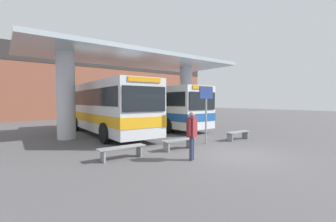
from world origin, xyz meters
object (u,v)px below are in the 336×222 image
transit_bus_left_bay (106,106)px  transit_bus_center_bay (154,106)px  waiting_bench_mid_platform (178,142)px  waiting_bench_near_pillar (238,134)px  waiting_bench_far_platform (122,150)px  pedestrian_waiting (192,131)px  info_sign_platform (206,103)px

transit_bus_left_bay → transit_bus_center_bay: 4.61m
transit_bus_center_bay → waiting_bench_mid_platform: 8.58m
waiting_bench_near_pillar → waiting_bench_far_platform: (-6.95, 0.00, 0.00)m
transit_bus_center_bay → waiting_bench_far_platform: (-6.39, -7.62, -1.42)m
transit_bus_center_bay → pedestrian_waiting: 10.29m
waiting_bench_far_platform → waiting_bench_near_pillar: bearing=0.0°
transit_bus_left_bay → info_sign_platform: transit_bus_left_bay is taller
waiting_bench_near_pillar → waiting_bench_mid_platform: same height
transit_bus_center_bay → waiting_bench_near_pillar: 7.77m
info_sign_platform → waiting_bench_mid_platform: bearing=-174.3°
transit_bus_center_bay → info_sign_platform: size_ratio=3.67×
waiting_bench_mid_platform → waiting_bench_far_platform: size_ratio=0.90×
transit_bus_left_bay → waiting_bench_mid_platform: (0.80, -6.56, -1.49)m
pedestrian_waiting → waiting_bench_near_pillar: bearing=-8.7°
waiting_bench_near_pillar → info_sign_platform: info_sign_platform is taller
waiting_bench_far_platform → transit_bus_center_bay: bearing=50.0°
waiting_bench_mid_platform → info_sign_platform: (1.93, 0.19, 1.71)m
waiting_bench_mid_platform → info_sign_platform: bearing=5.7°
transit_bus_left_bay → waiting_bench_far_platform: (-1.90, -6.56, -1.49)m
waiting_bench_mid_platform → pedestrian_waiting: bearing=-113.3°
waiting_bench_near_pillar → info_sign_platform: size_ratio=0.59×
waiting_bench_mid_platform → info_sign_platform: 2.59m
transit_bus_left_bay → waiting_bench_mid_platform: transit_bus_left_bay is taller
transit_bus_left_bay → pedestrian_waiting: transit_bus_left_bay is taller
waiting_bench_far_platform → info_sign_platform: (4.63, 0.19, 1.71)m
info_sign_platform → transit_bus_left_bay: bearing=113.2°
transit_bus_left_bay → waiting_bench_far_platform: 6.98m
waiting_bench_far_platform → waiting_bench_mid_platform: bearing=0.0°
transit_bus_center_bay → info_sign_platform: transit_bus_center_bay is taller
transit_bus_center_bay → waiting_bench_far_platform: 10.04m
waiting_bench_near_pillar → pedestrian_waiting: size_ratio=0.97×
waiting_bench_near_pillar → waiting_bench_mid_platform: size_ratio=1.05×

